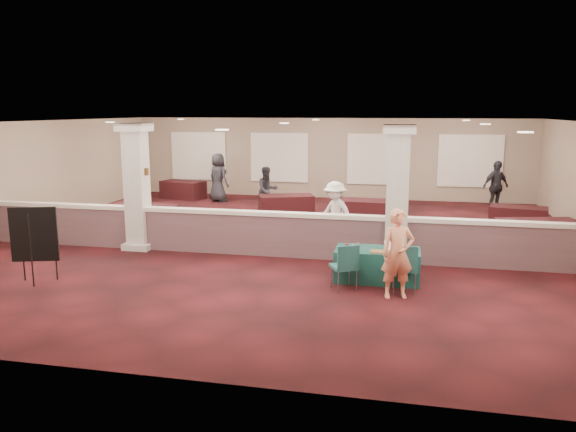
% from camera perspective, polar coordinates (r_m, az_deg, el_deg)
% --- Properties ---
extents(ground, '(16.00, 16.00, 0.00)m').
position_cam_1_polar(ground, '(15.25, -0.36, -2.64)').
color(ground, '#401013').
rests_on(ground, ground).
extents(wall_back, '(16.00, 0.04, 3.20)m').
position_cam_1_polar(wall_back, '(22.79, 4.05, 5.87)').
color(wall_back, gray).
rests_on(wall_back, ground).
extents(wall_front, '(16.00, 0.04, 3.20)m').
position_cam_1_polar(wall_front, '(7.50, -13.90, -4.52)').
color(wall_front, gray).
rests_on(wall_front, ground).
extents(wall_left, '(0.04, 16.00, 3.20)m').
position_cam_1_polar(wall_left, '(18.43, -25.49, 3.69)').
color(wall_left, gray).
rests_on(wall_left, ground).
extents(ceiling, '(16.00, 16.00, 0.02)m').
position_cam_1_polar(ceiling, '(14.84, -0.38, 9.47)').
color(ceiling, white).
rests_on(ceiling, wall_back).
extents(partition_wall, '(15.60, 0.28, 1.10)m').
position_cam_1_polar(partition_wall, '(13.70, -1.74, -1.75)').
color(partition_wall, brown).
rests_on(partition_wall, ground).
extents(column_left, '(0.72, 0.72, 3.20)m').
position_cam_1_polar(column_left, '(14.74, -15.10, 3.00)').
color(column_left, silver).
rests_on(column_left, ground).
extents(column_right, '(0.72, 0.72, 3.20)m').
position_cam_1_polar(column_right, '(13.11, 11.07, 2.24)').
color(column_right, silver).
rests_on(column_right, ground).
extents(sconce_left, '(0.12, 0.12, 0.18)m').
position_cam_1_polar(sconce_left, '(14.83, -16.13, 4.40)').
color(sconce_left, brown).
rests_on(sconce_left, column_left).
extents(sconce_right, '(0.12, 0.12, 0.18)m').
position_cam_1_polar(sconce_right, '(14.58, -14.18, 4.39)').
color(sconce_right, brown).
rests_on(sconce_right, column_left).
extents(near_table, '(1.75, 0.89, 0.67)m').
position_cam_1_polar(near_table, '(11.93, 9.05, -4.94)').
color(near_table, '#103E38').
rests_on(near_table, ground).
extents(conf_chair_main, '(0.52, 0.53, 0.98)m').
position_cam_1_polar(conf_chair_main, '(11.15, 11.76, -4.85)').
color(conf_chair_main, '#1D5653').
rests_on(conf_chair_main, ground).
extents(conf_chair_side, '(0.64, 0.64, 0.94)m').
position_cam_1_polar(conf_chair_side, '(11.14, 5.89, -4.79)').
color(conf_chair_side, '#1D5653').
rests_on(conf_chair_side, ground).
extents(easel_board, '(0.91, 0.55, 1.60)m').
position_cam_1_polar(easel_board, '(12.56, -24.40, -1.78)').
color(easel_board, black).
rests_on(easel_board, ground).
extents(woman, '(0.71, 0.58, 1.71)m').
position_cam_1_polar(woman, '(10.80, 11.07, -3.80)').
color(woman, '#FF8E6E').
rests_on(woman, ground).
extents(far_table_front_left, '(2.19, 1.43, 0.82)m').
position_cam_1_polar(far_table_front_left, '(16.89, -14.60, -0.25)').
color(far_table_front_left, black).
rests_on(far_table_front_left, ground).
extents(far_table_front_center, '(1.95, 1.03, 0.78)m').
position_cam_1_polar(far_table_front_center, '(17.62, 8.01, 0.37)').
color(far_table_front_center, black).
rests_on(far_table_front_center, ground).
extents(far_table_front_right, '(2.16, 1.45, 0.80)m').
position_cam_1_polar(far_table_front_right, '(15.45, 24.16, -1.90)').
color(far_table_front_right, black).
rests_on(far_table_front_right, ground).
extents(far_table_back_left, '(1.91, 1.30, 0.71)m').
position_cam_1_polar(far_table_back_left, '(23.00, -10.60, 2.63)').
color(far_table_back_left, black).
rests_on(far_table_back_left, ground).
extents(far_table_back_center, '(1.99, 1.48, 0.72)m').
position_cam_1_polar(far_table_back_center, '(18.78, -0.18, 1.04)').
color(far_table_back_center, black).
rests_on(far_table_back_center, ground).
extents(far_table_back_right, '(1.77, 1.14, 0.66)m').
position_cam_1_polar(far_table_back_right, '(18.25, 22.33, -0.16)').
color(far_table_back_right, black).
rests_on(far_table_back_right, ground).
extents(attendee_a, '(0.88, 0.82, 1.62)m').
position_cam_1_polar(attendee_a, '(19.27, -2.12, 2.62)').
color(attendee_a, black).
rests_on(attendee_a, ground).
extents(attendee_b, '(1.17, 1.03, 1.69)m').
position_cam_1_polar(attendee_b, '(14.84, 4.81, 0.28)').
color(attendee_b, silver).
rests_on(attendee_b, ground).
extents(attendee_c, '(1.16, 1.01, 1.80)m').
position_cam_1_polar(attendee_c, '(20.83, 20.35, 2.83)').
color(attendee_c, black).
rests_on(attendee_c, ground).
extents(attendee_d, '(1.05, 0.89, 1.87)m').
position_cam_1_polar(attendee_d, '(21.96, -7.11, 3.89)').
color(attendee_d, black).
rests_on(attendee_d, ground).
extents(laptop_base, '(0.30, 0.21, 0.02)m').
position_cam_1_polar(laptop_base, '(11.79, 10.43, -3.44)').
color(laptop_base, '#BBBBC0').
rests_on(laptop_base, near_table).
extents(laptop_screen, '(0.30, 0.01, 0.20)m').
position_cam_1_polar(laptop_screen, '(11.86, 10.46, -2.81)').
color(laptop_screen, '#BBBBC0').
rests_on(laptop_screen, near_table).
extents(screen_glow, '(0.28, 0.01, 0.17)m').
position_cam_1_polar(screen_glow, '(11.86, 10.45, -2.88)').
color(screen_glow, silver).
rests_on(screen_glow, near_table).
extents(knitting, '(0.37, 0.28, 0.03)m').
position_cam_1_polar(knitting, '(11.61, 9.27, -3.59)').
color(knitting, '#BD6C1E').
rests_on(knitting, near_table).
extents(yarn_cream, '(0.10, 0.10, 0.10)m').
position_cam_1_polar(yarn_cream, '(11.77, 6.62, -3.14)').
color(yarn_cream, beige).
rests_on(yarn_cream, near_table).
extents(yarn_red, '(0.09, 0.09, 0.09)m').
position_cam_1_polar(yarn_red, '(11.92, 6.02, -2.98)').
color(yarn_red, '#5A1213').
rests_on(yarn_red, near_table).
extents(yarn_grey, '(0.10, 0.10, 0.10)m').
position_cam_1_polar(yarn_grey, '(11.96, 7.15, -2.94)').
color(yarn_grey, '#4F4F54').
rests_on(yarn_grey, near_table).
extents(scissors, '(0.11, 0.03, 0.01)m').
position_cam_1_polar(scissors, '(11.58, 11.99, -3.77)').
color(scissors, red).
rests_on(scissors, near_table).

